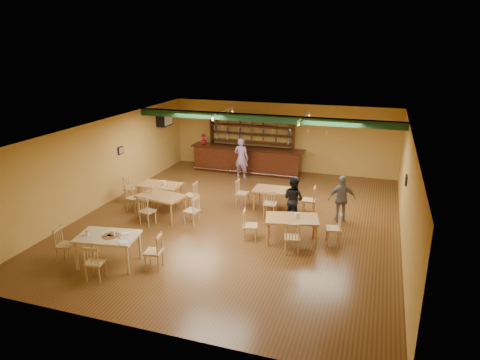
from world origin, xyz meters
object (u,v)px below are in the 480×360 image
(dining_table_c, at_px, (162,206))
(patron_right_a, at_px, (293,199))
(bar_counter, at_px, (247,160))
(dining_table_b, at_px, (275,199))
(dining_table_d, at_px, (291,230))
(dining_table_a, at_px, (161,194))
(patron_bar, at_px, (241,158))
(near_table, at_px, (109,250))

(dining_table_c, relative_size, patron_right_a, 1.03)
(bar_counter, distance_m, dining_table_b, 4.49)
(bar_counter, relative_size, dining_table_b, 3.45)
(dining_table_d, bearing_deg, dining_table_b, 101.43)
(dining_table_b, relative_size, dining_table_c, 0.96)
(dining_table_a, relative_size, dining_table_d, 0.99)
(patron_bar, bearing_deg, bar_counter, -83.89)
(bar_counter, height_order, dining_table_a, bar_counter)
(dining_table_a, relative_size, dining_table_c, 0.97)
(bar_counter, xyz_separation_m, near_table, (-0.94, -9.04, -0.16))
(bar_counter, distance_m, patron_right_a, 5.58)
(dining_table_b, relative_size, near_table, 0.95)
(dining_table_c, bearing_deg, patron_right_a, 24.75)
(dining_table_a, xyz_separation_m, patron_bar, (1.76, 3.87, 0.49))
(bar_counter, relative_size, dining_table_c, 3.30)
(dining_table_b, relative_size, patron_right_a, 0.98)
(patron_bar, relative_size, patron_right_a, 1.17)
(dining_table_a, relative_size, dining_table_b, 1.02)
(patron_bar, xyz_separation_m, patron_right_a, (3.02, -3.87, -0.12))
(dining_table_a, bearing_deg, patron_right_a, -0.13)
(dining_table_c, bearing_deg, patron_bar, 87.30)
(near_table, bearing_deg, patron_bar, 74.34)
(near_table, xyz_separation_m, patron_right_a, (3.95, 4.34, 0.33))
(dining_table_a, xyz_separation_m, dining_table_d, (5.06, -1.54, 0.00))
(dining_table_a, xyz_separation_m, patron_right_a, (4.78, 0.00, 0.37))
(dining_table_b, bearing_deg, dining_table_d, -66.27)
(dining_table_a, height_order, dining_table_c, dining_table_c)
(dining_table_a, height_order, near_table, near_table)
(dining_table_b, bearing_deg, dining_table_c, -151.98)
(dining_table_c, height_order, patron_right_a, patron_right_a)
(dining_table_a, relative_size, near_table, 0.97)
(dining_table_a, bearing_deg, bar_counter, 69.24)
(dining_table_b, bearing_deg, patron_right_a, -45.96)
(bar_counter, height_order, dining_table_d, bar_counter)
(dining_table_c, xyz_separation_m, patron_right_a, (4.17, 1.07, 0.36))
(dining_table_a, height_order, dining_table_b, dining_table_a)
(dining_table_b, xyz_separation_m, dining_table_c, (-3.37, -1.87, 0.02))
(bar_counter, xyz_separation_m, dining_table_a, (-1.77, -4.70, -0.20))
(bar_counter, relative_size, dining_table_d, 3.35)
(patron_bar, height_order, patron_right_a, patron_bar)
(dining_table_d, bearing_deg, dining_table_c, 160.69)
(dining_table_b, bearing_deg, dining_table_a, -169.57)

